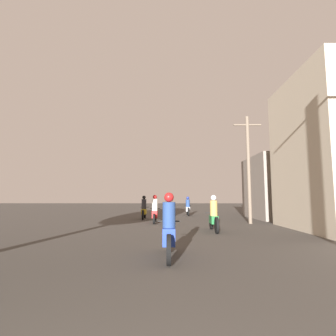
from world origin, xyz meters
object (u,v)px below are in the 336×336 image
at_px(motorcycle_blue, 169,232).
at_px(motorcycle_red, 155,212).
at_px(motorcycle_silver, 188,208).
at_px(building_right_far, 293,187).
at_px(motorcycle_yellow, 144,210).
at_px(motorcycle_green, 214,217).
at_px(utility_pole_far, 249,166).

bearing_deg(motorcycle_blue, motorcycle_red, 104.40).
height_order(motorcycle_silver, building_right_far, building_right_far).
relative_size(motorcycle_yellow, building_right_far, 0.36).
distance_m(motorcycle_green, building_right_far, 9.78).
bearing_deg(motorcycle_red, motorcycle_green, -52.06).
height_order(motorcycle_blue, motorcycle_green, motorcycle_blue).
distance_m(motorcycle_blue, building_right_far, 14.81).
relative_size(motorcycle_blue, building_right_far, 0.36).
xyz_separation_m(motorcycle_green, building_right_far, (6.74, 6.92, 1.53)).
xyz_separation_m(motorcycle_green, motorcycle_yellow, (-3.69, 6.26, -0.00)).
bearing_deg(motorcycle_silver, motorcycle_red, -105.69).
relative_size(building_right_far, utility_pole_far, 0.94).
relative_size(motorcycle_blue, motorcycle_yellow, 1.00).
bearing_deg(utility_pole_far, motorcycle_red, 176.26).
xyz_separation_m(motorcycle_red, building_right_far, (9.54, 3.28, 1.51)).
height_order(motorcycle_yellow, motorcycle_silver, motorcycle_yellow).
bearing_deg(motorcycle_silver, utility_pole_far, -59.38).
height_order(motorcycle_green, motorcycle_red, motorcycle_red).
bearing_deg(utility_pole_far, motorcycle_silver, 115.62).
relative_size(motorcycle_red, building_right_far, 0.34).
bearing_deg(motorcycle_green, utility_pole_far, 43.55).
distance_m(motorcycle_yellow, building_right_far, 10.57).
bearing_deg(motorcycle_green, motorcycle_red, 119.27).
relative_size(motorcycle_green, motorcycle_silver, 1.02).
xyz_separation_m(motorcycle_silver, utility_pole_far, (3.08, -6.43, 2.63)).
bearing_deg(motorcycle_red, motorcycle_silver, 69.67).
distance_m(motorcycle_red, building_right_far, 10.20).
xyz_separation_m(motorcycle_green, motorcycle_red, (-2.80, 3.64, 0.02)).
bearing_deg(motorcycle_blue, motorcycle_yellow, 107.54).
distance_m(motorcycle_green, motorcycle_red, 4.59).
xyz_separation_m(motorcycle_blue, utility_pole_far, (4.50, 8.29, 2.60)).
xyz_separation_m(motorcycle_blue, motorcycle_silver, (1.42, 14.72, -0.03)).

